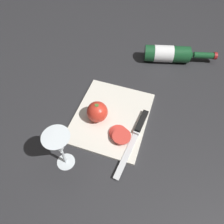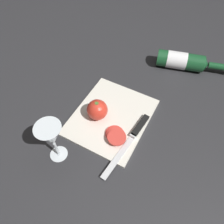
% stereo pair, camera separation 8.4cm
% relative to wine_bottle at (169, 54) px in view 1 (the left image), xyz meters
% --- Properties ---
extents(ground_plane, '(3.00, 3.00, 0.00)m').
position_rel_wine_bottle_xyz_m(ground_plane, '(-0.40, 0.15, -0.04)').
color(ground_plane, '#28282B').
extents(cutting_board, '(0.33, 0.28, 0.01)m').
position_rel_wine_bottle_xyz_m(cutting_board, '(-0.42, 0.15, -0.03)').
color(cutting_board, silver).
rests_on(cutting_board, ground_plane).
extents(wine_bottle, '(0.14, 0.34, 0.08)m').
position_rel_wine_bottle_xyz_m(wine_bottle, '(0.00, 0.00, 0.00)').
color(wine_bottle, '#194C28').
rests_on(wine_bottle, ground_plane).
extents(wine_glass, '(0.08, 0.08, 0.18)m').
position_rel_wine_bottle_xyz_m(wine_glass, '(-0.64, 0.24, 0.08)').
color(wine_glass, silver).
rests_on(wine_glass, ground_plane).
extents(whole_tomato, '(0.08, 0.08, 0.08)m').
position_rel_wine_bottle_xyz_m(whole_tomato, '(-0.44, 0.20, 0.01)').
color(whole_tomato, red).
rests_on(whole_tomato, cutting_board).
extents(knife, '(0.30, 0.05, 0.01)m').
position_rel_wine_bottle_xyz_m(knife, '(-0.44, 0.04, -0.02)').
color(knife, silver).
rests_on(knife, cutting_board).
extents(tomato_slice_stack_near, '(0.09, 0.09, 0.02)m').
position_rel_wine_bottle_xyz_m(tomato_slice_stack_near, '(-0.49, 0.09, -0.02)').
color(tomato_slice_stack_near, '#D63D33').
rests_on(tomato_slice_stack_near, cutting_board).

